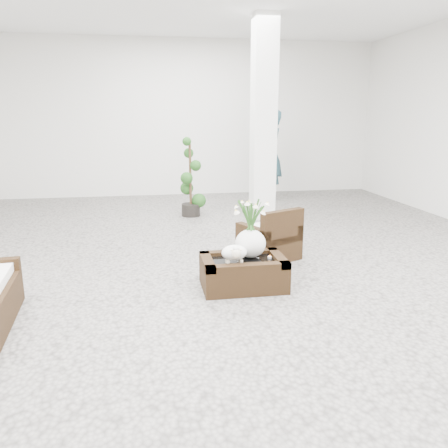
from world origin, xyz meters
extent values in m
plane|color=gray|center=(0.00, 0.00, 0.00)|extent=(11.00, 11.00, 0.00)
cube|color=white|center=(1.20, 2.80, 1.75)|extent=(0.40, 0.40, 3.50)
cube|color=black|center=(0.14, -0.53, 0.16)|extent=(0.90, 0.60, 0.31)
ellipsoid|color=white|center=(0.02, -0.63, 0.42)|extent=(0.28, 0.23, 0.21)
cylinder|color=white|center=(0.44, -0.51, 0.33)|extent=(0.04, 0.04, 0.03)
cube|color=black|center=(0.69, 0.44, 0.34)|extent=(0.84, 0.83, 0.69)
imported|color=#2D5665|center=(1.85, 4.57, 0.98)|extent=(0.51, 0.74, 1.95)
camera|label=1|loc=(-0.85, -5.10, 1.86)|focal=36.18mm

